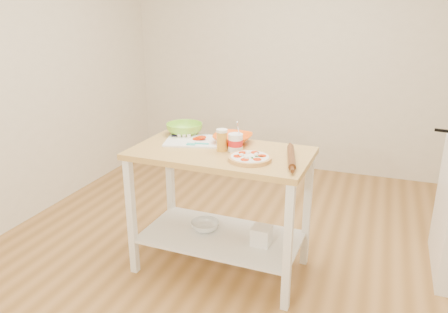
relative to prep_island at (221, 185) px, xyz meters
name	(u,v)px	position (x,y,z in m)	size (l,w,h in m)	color
room_shell	(238,83)	(0.10, 0.06, 0.70)	(4.04, 4.54, 2.74)	#A5743D
prep_island	(221,185)	(0.00, 0.00, 0.00)	(1.22, 0.69, 0.90)	tan
pizza	(250,158)	(0.24, -0.12, 0.27)	(0.27, 0.27, 0.04)	#DEA95E
cutting_board	(194,140)	(-0.25, 0.13, 0.26)	(0.46, 0.39, 0.04)	white
spatula	(197,144)	(-0.19, 0.04, 0.27)	(0.15, 0.07, 0.01)	#36CBBD
knife	(185,135)	(-0.36, 0.20, 0.27)	(0.24, 0.15, 0.01)	silver
orange_bowl	(233,139)	(0.02, 0.19, 0.28)	(0.26, 0.26, 0.06)	#FF5B0A
green_bowl	(185,129)	(-0.39, 0.27, 0.29)	(0.27, 0.27, 0.09)	#80C734
beer_pint	(222,140)	(0.01, 0.00, 0.32)	(0.07, 0.07, 0.15)	gold
yogurt_tub	(235,143)	(0.10, 0.02, 0.31)	(0.10, 0.10, 0.21)	white
rolling_pin	(291,157)	(0.49, -0.03, 0.27)	(0.05, 0.05, 0.39)	#5C3015
shelf_glass_bowl	(205,226)	(-0.14, 0.03, -0.36)	(0.21, 0.21, 0.06)	silver
shelf_bin	(261,236)	(0.30, -0.02, -0.33)	(0.13, 0.13, 0.13)	white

